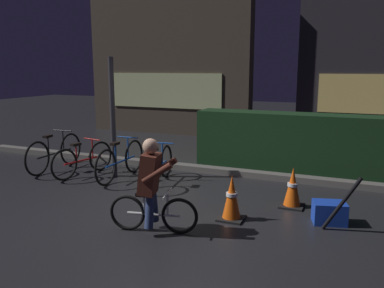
{
  "coord_description": "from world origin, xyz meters",
  "views": [
    {
      "loc": [
        2.7,
        -5.27,
        2.12
      ],
      "look_at": [
        0.2,
        0.6,
        0.9
      ],
      "focal_mm": 37.41,
      "sensor_mm": 36.0,
      "label": 1
    }
  ],
  "objects_px": {
    "cyclist": "(151,185)",
    "street_post": "(113,118)",
    "parked_bike_center_left": "(121,161)",
    "closed_umbrella": "(342,204)",
    "parked_bike_center_right": "(158,166)",
    "traffic_cone_near": "(232,198)",
    "parked_bike_left_mid": "(83,159)",
    "blue_crate": "(329,213)",
    "traffic_cone_far": "(293,188)",
    "parked_bike_leftmost": "(55,153)"
  },
  "relations": [
    {
      "from": "street_post",
      "to": "blue_crate",
      "type": "distance_m",
      "value": 4.33
    },
    {
      "from": "parked_bike_left_mid",
      "to": "cyclist",
      "type": "xyz_separation_m",
      "value": [
        2.6,
        -1.92,
        0.3
      ]
    },
    {
      "from": "street_post",
      "to": "parked_bike_left_mid",
      "type": "relative_size",
      "value": 1.53
    },
    {
      "from": "street_post",
      "to": "parked_bike_center_right",
      "type": "xyz_separation_m",
      "value": [
        1.03,
        -0.13,
        -0.83
      ]
    },
    {
      "from": "parked_bike_left_mid",
      "to": "parked_bike_center_right",
      "type": "distance_m",
      "value": 1.65
    },
    {
      "from": "blue_crate",
      "to": "closed_umbrella",
      "type": "xyz_separation_m",
      "value": [
        0.16,
        -0.25,
        0.23
      ]
    },
    {
      "from": "parked_bike_leftmost",
      "to": "parked_bike_left_mid",
      "type": "xyz_separation_m",
      "value": [
        0.83,
        -0.13,
        -0.04
      ]
    },
    {
      "from": "parked_bike_leftmost",
      "to": "closed_umbrella",
      "type": "distance_m",
      "value": 5.82
    },
    {
      "from": "traffic_cone_far",
      "to": "blue_crate",
      "type": "xyz_separation_m",
      "value": [
        0.58,
        -0.47,
        -0.15
      ]
    },
    {
      "from": "parked_bike_left_mid",
      "to": "cyclist",
      "type": "bearing_deg",
      "value": -115.1
    },
    {
      "from": "parked_bike_center_left",
      "to": "cyclist",
      "type": "bearing_deg",
      "value": -139.53
    },
    {
      "from": "street_post",
      "to": "cyclist",
      "type": "bearing_deg",
      "value": -46.58
    },
    {
      "from": "parked_bike_left_mid",
      "to": "blue_crate",
      "type": "relative_size",
      "value": 3.45
    },
    {
      "from": "street_post",
      "to": "parked_bike_center_right",
      "type": "height_order",
      "value": "street_post"
    },
    {
      "from": "parked_bike_left_mid",
      "to": "blue_crate",
      "type": "height_order",
      "value": "parked_bike_left_mid"
    },
    {
      "from": "parked_bike_center_left",
      "to": "parked_bike_left_mid",
      "type": "bearing_deg",
      "value": 95.04
    },
    {
      "from": "traffic_cone_far",
      "to": "blue_crate",
      "type": "distance_m",
      "value": 0.76
    },
    {
      "from": "parked_bike_leftmost",
      "to": "traffic_cone_far",
      "type": "height_order",
      "value": "parked_bike_leftmost"
    },
    {
      "from": "traffic_cone_far",
      "to": "traffic_cone_near",
      "type": "bearing_deg",
      "value": -129.06
    },
    {
      "from": "parked_bike_left_mid",
      "to": "parked_bike_center_right",
      "type": "height_order",
      "value": "parked_bike_center_right"
    },
    {
      "from": "parked_bike_center_left",
      "to": "closed_umbrella",
      "type": "height_order",
      "value": "parked_bike_center_left"
    },
    {
      "from": "parked_bike_leftmost",
      "to": "traffic_cone_far",
      "type": "distance_m",
      "value": 4.99
    },
    {
      "from": "blue_crate",
      "to": "cyclist",
      "type": "height_order",
      "value": "cyclist"
    },
    {
      "from": "parked_bike_center_right",
      "to": "closed_umbrella",
      "type": "height_order",
      "value": "closed_umbrella"
    },
    {
      "from": "parked_bike_center_left",
      "to": "street_post",
      "type": "bearing_deg",
      "value": 63.93
    },
    {
      "from": "parked_bike_leftmost",
      "to": "blue_crate",
      "type": "relative_size",
      "value": 3.98
    },
    {
      "from": "cyclist",
      "to": "street_post",
      "type": "bearing_deg",
      "value": 120.6
    },
    {
      "from": "closed_umbrella",
      "to": "parked_bike_left_mid",
      "type": "bearing_deg",
      "value": 167.03
    },
    {
      "from": "parked_bike_left_mid",
      "to": "blue_crate",
      "type": "xyz_separation_m",
      "value": [
        4.73,
        -0.71,
        -0.17
      ]
    },
    {
      "from": "parked_bike_center_left",
      "to": "traffic_cone_far",
      "type": "distance_m",
      "value": 3.34
    },
    {
      "from": "parked_bike_center_right",
      "to": "traffic_cone_near",
      "type": "xyz_separation_m",
      "value": [
        1.8,
        -1.17,
        -0.02
      ]
    },
    {
      "from": "parked_bike_leftmost",
      "to": "blue_crate",
      "type": "bearing_deg",
      "value": -101.38
    },
    {
      "from": "parked_bike_center_right",
      "to": "blue_crate",
      "type": "bearing_deg",
      "value": -111.42
    },
    {
      "from": "parked_bike_center_right",
      "to": "cyclist",
      "type": "height_order",
      "value": "cyclist"
    },
    {
      "from": "cyclist",
      "to": "blue_crate",
      "type": "bearing_deg",
      "value": 16.72
    },
    {
      "from": "blue_crate",
      "to": "cyclist",
      "type": "relative_size",
      "value": 0.35
    },
    {
      "from": "parked_bike_left_mid",
      "to": "cyclist",
      "type": "height_order",
      "value": "cyclist"
    },
    {
      "from": "street_post",
      "to": "blue_crate",
      "type": "bearing_deg",
      "value": -12.33
    },
    {
      "from": "parked_bike_left_mid",
      "to": "closed_umbrella",
      "type": "bearing_deg",
      "value": -89.86
    },
    {
      "from": "traffic_cone_far",
      "to": "blue_crate",
      "type": "bearing_deg",
      "value": -38.72
    },
    {
      "from": "traffic_cone_near",
      "to": "closed_umbrella",
      "type": "bearing_deg",
      "value": 5.93
    },
    {
      "from": "parked_bike_center_left",
      "to": "parked_bike_center_right",
      "type": "height_order",
      "value": "parked_bike_center_left"
    },
    {
      "from": "closed_umbrella",
      "to": "traffic_cone_far",
      "type": "bearing_deg",
      "value": 134.04
    },
    {
      "from": "parked_bike_center_right",
      "to": "street_post",
      "type": "bearing_deg",
      "value": 75.28
    },
    {
      "from": "closed_umbrella",
      "to": "cyclist",
      "type": "bearing_deg",
      "value": -159.13
    },
    {
      "from": "traffic_cone_far",
      "to": "cyclist",
      "type": "distance_m",
      "value": 2.3
    },
    {
      "from": "parked_bike_center_left",
      "to": "blue_crate",
      "type": "xyz_separation_m",
      "value": [
        3.9,
        -0.8,
        -0.2
      ]
    },
    {
      "from": "traffic_cone_near",
      "to": "parked_bike_center_right",
      "type": "bearing_deg",
      "value": 146.97
    },
    {
      "from": "parked_bike_center_left",
      "to": "closed_umbrella",
      "type": "relative_size",
      "value": 2.0
    },
    {
      "from": "parked_bike_center_right",
      "to": "parked_bike_center_left",
      "type": "bearing_deg",
      "value": 80.28
    }
  ]
}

